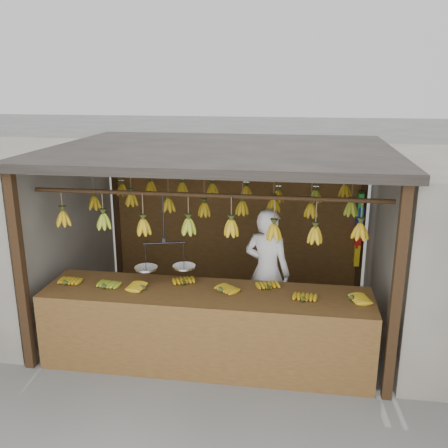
# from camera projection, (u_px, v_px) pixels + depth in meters

# --- Properties ---
(ground) EXTENTS (80.00, 80.00, 0.00)m
(ground) POSITION_uv_depth(u_px,v_px,m) (221.00, 319.00, 6.96)
(ground) COLOR #5B5B57
(stall) EXTENTS (4.30, 3.30, 2.40)m
(stall) POSITION_uv_depth(u_px,v_px,m) (224.00, 176.00, 6.73)
(stall) COLOR black
(stall) RESTS_ON ground
(counter) EXTENTS (3.75, 0.85, 0.96)m
(counter) POSITION_uv_depth(u_px,v_px,m) (204.00, 312.00, 5.59)
(counter) COLOR #563819
(counter) RESTS_ON ground
(hanging_bananas) EXTENTS (3.56, 2.22, 0.39)m
(hanging_bananas) POSITION_uv_depth(u_px,v_px,m) (220.00, 207.00, 6.51)
(hanging_bananas) COLOR #B68E13
(hanging_bananas) RESTS_ON ground
(balance_scale) EXTENTS (0.68, 0.37, 0.89)m
(balance_scale) POSITION_uv_depth(u_px,v_px,m) (165.00, 263.00, 5.76)
(balance_scale) COLOR black
(balance_scale) RESTS_ON ground
(vendor) EXTENTS (0.72, 0.59, 1.68)m
(vendor) POSITION_uv_depth(u_px,v_px,m) (267.00, 272.00, 6.40)
(vendor) COLOR white
(vendor) RESTS_ON ground
(bag_bundles) EXTENTS (0.08, 0.26, 1.14)m
(bag_bundles) POSITION_uv_depth(u_px,v_px,m) (359.00, 227.00, 7.68)
(bag_bundles) COLOR #199926
(bag_bundles) RESTS_ON ground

